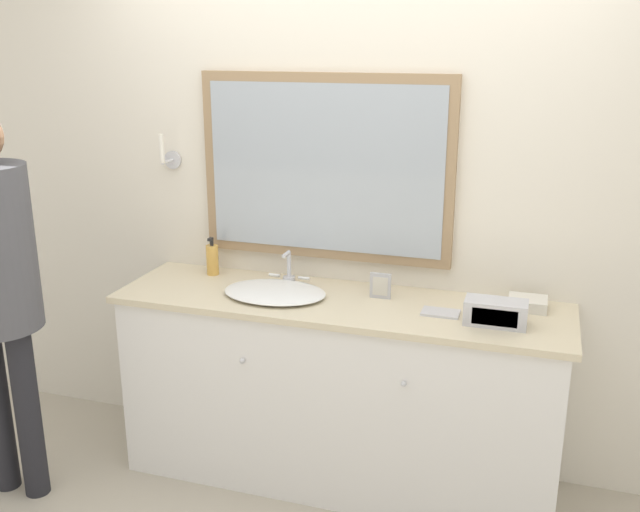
{
  "coord_description": "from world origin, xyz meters",
  "views": [
    {
      "loc": [
        0.83,
        -2.56,
        2.03
      ],
      "look_at": [
        -0.09,
        0.31,
        1.11
      ],
      "focal_mm": 40.0,
      "sensor_mm": 36.0,
      "label": 1
    }
  ],
  "objects": [
    {
      "name": "appliance_box",
      "position": [
        0.69,
        0.24,
        0.96
      ],
      "size": [
        0.25,
        0.12,
        0.1
      ],
      "color": "#BCBCC1",
      "rests_on": "vanity_counter"
    },
    {
      "name": "vanity_counter",
      "position": [
        0.0,
        0.31,
        0.45
      ],
      "size": [
        2.04,
        0.57,
        0.91
      ],
      "color": "white",
      "rests_on": "ground_plane"
    },
    {
      "name": "hand_towel_near_sink",
      "position": [
        0.81,
        0.47,
        0.93
      ],
      "size": [
        0.16,
        0.14,
        0.05
      ],
      "color": "silver",
      "rests_on": "vanity_counter"
    },
    {
      "name": "picture_frame",
      "position": [
        0.17,
        0.4,
        0.96
      ],
      "size": [
        0.1,
        0.01,
        0.12
      ],
      "color": "#B2B2B7",
      "rests_on": "vanity_counter"
    },
    {
      "name": "soap_bottle",
      "position": [
        -0.7,
        0.48,
        0.98
      ],
      "size": [
        0.06,
        0.06,
        0.19
      ],
      "color": "gold",
      "rests_on": "vanity_counter"
    },
    {
      "name": "wall_back",
      "position": [
        -0.01,
        0.62,
        1.28
      ],
      "size": [
        8.0,
        0.18,
        2.55
      ],
      "color": "silver",
      "rests_on": "ground_plane"
    },
    {
      "name": "metal_tray",
      "position": [
        0.46,
        0.29,
        0.91
      ],
      "size": [
        0.16,
        0.1,
        0.01
      ],
      "color": "silver",
      "rests_on": "vanity_counter"
    },
    {
      "name": "sink_basin",
      "position": [
        -0.3,
        0.29,
        0.92
      ],
      "size": [
        0.48,
        0.39,
        0.16
      ],
      "color": "white",
      "rests_on": "vanity_counter"
    }
  ]
}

